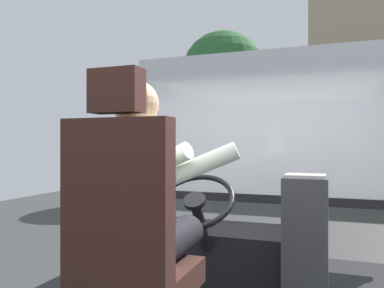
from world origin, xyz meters
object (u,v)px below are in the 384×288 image
at_px(bus_driver, 142,198).
at_px(fare_box, 305,245).
at_px(steering_console, 217,251).
at_px(driver_seat, 129,250).

height_order(bus_driver, fare_box, bus_driver).
distance_m(bus_driver, steering_console, 1.34).
bearing_deg(steering_console, fare_box, -29.96).
height_order(driver_seat, fare_box, driver_seat).
relative_size(bus_driver, fare_box, 0.98).
distance_m(driver_seat, fare_box, 1.17).
relative_size(driver_seat, bus_driver, 1.61).
distance_m(bus_driver, fare_box, 1.13).
distance_m(driver_seat, steering_console, 1.38).
bearing_deg(driver_seat, steering_console, 90.00).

